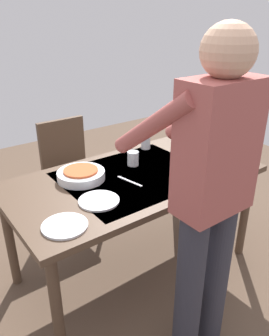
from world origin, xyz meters
The scene contains 14 objects.
ground_plane centered at (0.00, 0.00, 0.00)m, with size 6.00×6.00×0.00m, color brown.
dining_table centered at (0.00, 0.00, 0.68)m, with size 1.64×0.86×0.75m.
chair_near centered at (0.08, -0.81, 0.53)m, with size 0.40×0.40×0.91m.
person_server centered at (0.09, 0.69, 0.96)m, with size 0.42×0.61×1.69m.
wine_bottle centered at (-0.67, -0.08, 0.86)m, with size 0.07×0.07×0.30m.
wine_glass_left centered at (-0.20, -0.30, 0.86)m, with size 0.07×0.07×0.15m.
water_cup_near_left centered at (-0.47, -0.07, 0.80)m, with size 0.07×0.07×0.11m, color silver.
water_cup_near_right centered at (-0.09, -0.13, 0.80)m, with size 0.08×0.08×0.10m, color silver.
water_cup_far_left centered at (-0.35, -0.33, 0.81)m, with size 0.07×0.07×0.11m, color silver.
serving_bowl_pasta centered at (0.31, -0.15, 0.78)m, with size 0.30×0.30×0.07m.
dinner_plate_near centered at (0.36, 0.15, 0.76)m, with size 0.23×0.23×0.01m, color silver.
dinner_plate_far centered at (0.62, 0.26, 0.76)m, with size 0.23×0.23×0.01m, color silver.
table_knife centered at (0.08, 0.06, 0.75)m, with size 0.01×0.20×0.01m, color silver.
table_fork centered at (-0.68, -0.29, 0.75)m, with size 0.01×0.18×0.01m, color silver.
Camera 1 is at (1.17, 1.57, 1.71)m, focal length 35.97 mm.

